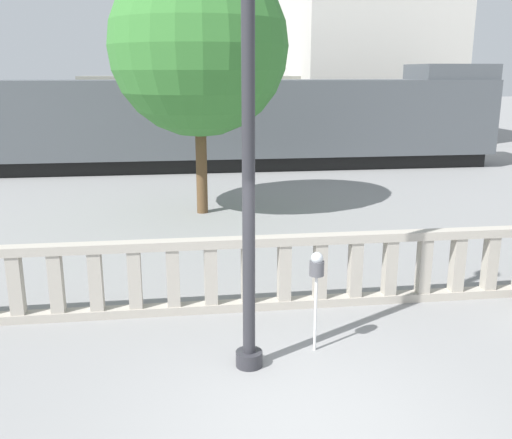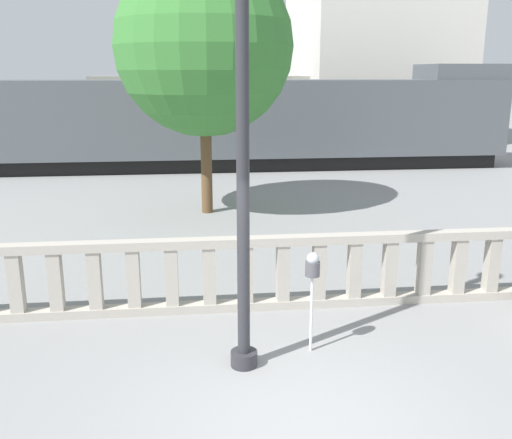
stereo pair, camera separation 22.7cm
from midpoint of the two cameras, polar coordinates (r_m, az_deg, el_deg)
ground_plane at (r=6.60m, az=4.50°, el=-19.96°), size 160.00×160.00×0.00m
balustrade at (r=9.18m, az=0.30°, el=-5.38°), size 14.49×0.24×1.21m
lamppost at (r=6.76m, az=-1.79°, el=15.68°), size 0.42×0.42×6.69m
parking_meter at (r=7.67m, az=5.24°, el=-5.11°), size 0.20×0.20×1.42m
train_near at (r=22.74m, az=-11.76°, el=9.37°), size 28.38×2.86×4.04m
train_far at (r=31.11m, az=1.76°, el=11.09°), size 19.67×3.06×4.13m
building_block at (r=33.60m, az=10.24°, el=16.44°), size 8.00×9.96×9.96m
tree_left at (r=15.26m, az=-6.20°, el=16.83°), size 4.61×4.61×6.68m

